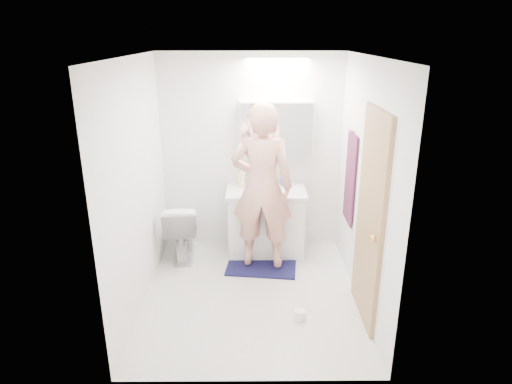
{
  "coord_description": "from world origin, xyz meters",
  "views": [
    {
      "loc": [
        0.02,
        -4.06,
        2.59
      ],
      "look_at": [
        0.05,
        0.25,
        1.05
      ],
      "focal_mm": 31.27,
      "sensor_mm": 36.0,
      "label": 1
    }
  ],
  "objects_px": {
    "toothbrush_cup": "(283,182)",
    "vanity_cabinet": "(266,223)",
    "toilet_paper_roll": "(300,315)",
    "toilet": "(182,230)",
    "person": "(262,187)",
    "medicine_cabinet": "(276,130)",
    "soap_bottle_b": "(256,179)",
    "soap_bottle_a": "(242,177)"
  },
  "relations": [
    {
      "from": "soap_bottle_b",
      "to": "toothbrush_cup",
      "type": "distance_m",
      "value": 0.34
    },
    {
      "from": "toothbrush_cup",
      "to": "toilet",
      "type": "bearing_deg",
      "value": -167.36
    },
    {
      "from": "person",
      "to": "toilet_paper_roll",
      "type": "xyz_separation_m",
      "value": [
        0.35,
        -1.03,
        -0.94
      ]
    },
    {
      "from": "vanity_cabinet",
      "to": "medicine_cabinet",
      "type": "bearing_deg",
      "value": 59.71
    },
    {
      "from": "soap_bottle_a",
      "to": "toilet_paper_roll",
      "type": "height_order",
      "value": "soap_bottle_a"
    },
    {
      "from": "soap_bottle_a",
      "to": "toothbrush_cup",
      "type": "distance_m",
      "value": 0.51
    },
    {
      "from": "vanity_cabinet",
      "to": "medicine_cabinet",
      "type": "height_order",
      "value": "medicine_cabinet"
    },
    {
      "from": "medicine_cabinet",
      "to": "soap_bottle_a",
      "type": "height_order",
      "value": "medicine_cabinet"
    },
    {
      "from": "person",
      "to": "soap_bottle_b",
      "type": "relative_size",
      "value": 12.33
    },
    {
      "from": "medicine_cabinet",
      "to": "soap_bottle_a",
      "type": "bearing_deg",
      "value": -171.87
    },
    {
      "from": "toilet",
      "to": "person",
      "type": "relative_size",
      "value": 0.38
    },
    {
      "from": "person",
      "to": "toilet_paper_roll",
      "type": "distance_m",
      "value": 1.44
    },
    {
      "from": "vanity_cabinet",
      "to": "medicine_cabinet",
      "type": "distance_m",
      "value": 1.14
    },
    {
      "from": "person",
      "to": "vanity_cabinet",
      "type": "bearing_deg",
      "value": -92.13
    },
    {
      "from": "medicine_cabinet",
      "to": "soap_bottle_b",
      "type": "height_order",
      "value": "medicine_cabinet"
    },
    {
      "from": "medicine_cabinet",
      "to": "soap_bottle_b",
      "type": "xyz_separation_m",
      "value": [
        -0.25,
        -0.03,
        -0.6
      ]
    },
    {
      "from": "vanity_cabinet",
      "to": "toilet",
      "type": "height_order",
      "value": "vanity_cabinet"
    },
    {
      "from": "person",
      "to": "toilet_paper_roll",
      "type": "height_order",
      "value": "person"
    },
    {
      "from": "toilet",
      "to": "soap_bottle_b",
      "type": "xyz_separation_m",
      "value": [
        0.89,
        0.3,
        0.54
      ]
    },
    {
      "from": "vanity_cabinet",
      "to": "soap_bottle_b",
      "type": "relative_size",
      "value": 5.91
    },
    {
      "from": "vanity_cabinet",
      "to": "toothbrush_cup",
      "type": "bearing_deg",
      "value": 37.23
    },
    {
      "from": "soap_bottle_b",
      "to": "toothbrush_cup",
      "type": "bearing_deg",
      "value": -3.42
    },
    {
      "from": "soap_bottle_a",
      "to": "toothbrush_cup",
      "type": "height_order",
      "value": "soap_bottle_a"
    },
    {
      "from": "medicine_cabinet",
      "to": "vanity_cabinet",
      "type": "bearing_deg",
      "value": -120.29
    },
    {
      "from": "medicine_cabinet",
      "to": "soap_bottle_a",
      "type": "xyz_separation_m",
      "value": [
        -0.42,
        -0.06,
        -0.56
      ]
    },
    {
      "from": "toilet",
      "to": "toothbrush_cup",
      "type": "bearing_deg",
      "value": -171.3
    },
    {
      "from": "toilet_paper_roll",
      "to": "soap_bottle_a",
      "type": "bearing_deg",
      "value": 110.51
    },
    {
      "from": "person",
      "to": "toilet",
      "type": "bearing_deg",
      "value": -8.74
    },
    {
      "from": "vanity_cabinet",
      "to": "toilet_paper_roll",
      "type": "xyz_separation_m",
      "value": [
        0.29,
        -1.41,
        -0.34
      ]
    },
    {
      "from": "soap_bottle_a",
      "to": "toothbrush_cup",
      "type": "xyz_separation_m",
      "value": [
        0.51,
        0.01,
        -0.08
      ]
    },
    {
      "from": "vanity_cabinet",
      "to": "medicine_cabinet",
      "type": "xyz_separation_m",
      "value": [
        0.12,
        0.21,
        1.11
      ]
    },
    {
      "from": "person",
      "to": "toothbrush_cup",
      "type": "xyz_separation_m",
      "value": [
        0.27,
        0.54,
        -0.12
      ]
    },
    {
      "from": "soap_bottle_b",
      "to": "vanity_cabinet",
      "type": "bearing_deg",
      "value": -55.47
    },
    {
      "from": "toothbrush_cup",
      "to": "toilet_paper_roll",
      "type": "height_order",
      "value": "toothbrush_cup"
    },
    {
      "from": "soap_bottle_b",
      "to": "toilet_paper_roll",
      "type": "height_order",
      "value": "soap_bottle_b"
    },
    {
      "from": "medicine_cabinet",
      "to": "person",
      "type": "height_order",
      "value": "person"
    },
    {
      "from": "person",
      "to": "soap_bottle_a",
      "type": "height_order",
      "value": "person"
    },
    {
      "from": "medicine_cabinet",
      "to": "soap_bottle_b",
      "type": "distance_m",
      "value": 0.65
    },
    {
      "from": "soap_bottle_a",
      "to": "soap_bottle_b",
      "type": "relative_size",
      "value": 1.58
    },
    {
      "from": "toothbrush_cup",
      "to": "vanity_cabinet",
      "type": "bearing_deg",
      "value": -142.77
    },
    {
      "from": "toilet_paper_roll",
      "to": "medicine_cabinet",
      "type": "bearing_deg",
      "value": 95.77
    },
    {
      "from": "vanity_cabinet",
      "to": "person",
      "type": "bearing_deg",
      "value": -98.81
    }
  ]
}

